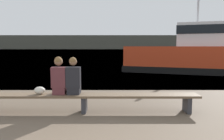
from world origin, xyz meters
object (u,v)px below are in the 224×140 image
at_px(person_left, 59,77).
at_px(tugboat_red, 195,57).
at_px(shopping_bag, 40,90).
at_px(person_right, 73,78).
at_px(bench_main, 84,98).

distance_m(person_left, tugboat_red, 12.14).
bearing_deg(tugboat_red, shopping_bag, 160.03).
bearing_deg(person_left, person_right, 0.22).
xyz_separation_m(person_right, shopping_bag, (-0.94, 0.02, -0.35)).
distance_m(person_left, person_right, 0.39).
height_order(shopping_bag, tugboat_red, tugboat_red).
bearing_deg(bench_main, shopping_bag, 178.72).
bearing_deg(shopping_bag, bench_main, -1.28).
bearing_deg(person_left, bench_main, -0.22).
bearing_deg(tugboat_red, bench_main, 164.76).
relative_size(person_left, shopping_bag, 3.49).
height_order(person_right, shopping_bag, person_right).
bearing_deg(person_left, shopping_bag, 177.41).
xyz_separation_m(bench_main, person_right, (-0.29, 0.00, 0.54)).
relative_size(person_right, tugboat_red, 0.10).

